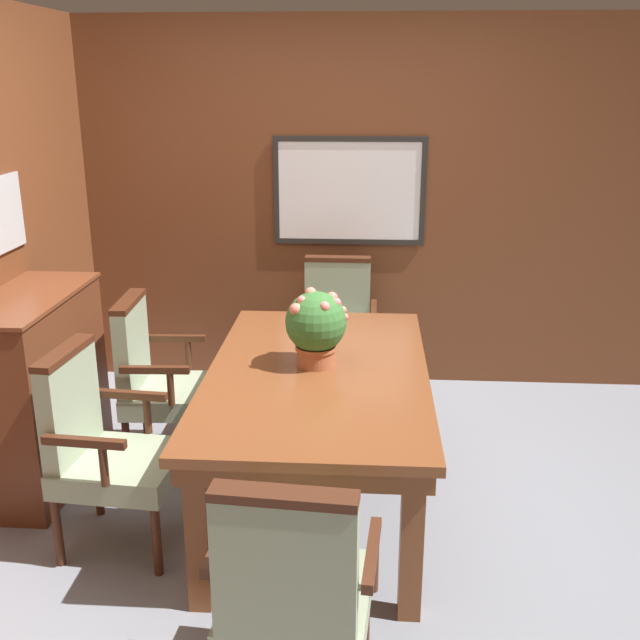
{
  "coord_description": "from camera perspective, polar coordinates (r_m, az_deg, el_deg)",
  "views": [
    {
      "loc": [
        0.27,
        -3.17,
        2.05
      ],
      "look_at": [
        0.04,
        0.31,
        0.92
      ],
      "focal_mm": 42.0,
      "sensor_mm": 36.0,
      "label": 1
    }
  ],
  "objects": [
    {
      "name": "ground_plane",
      "position": [
        3.79,
        -0.95,
        -14.89
      ],
      "size": [
        14.0,
        14.0,
        0.0
      ],
      "primitive_type": "plane",
      "color": "gray"
    },
    {
      "name": "chair_head_near",
      "position": [
        2.53,
        -2.02,
        -20.02
      ],
      "size": [
        0.55,
        0.55,
        0.94
      ],
      "rotation": [
        0.0,
        0.0,
        3.06
      ],
      "color": "#472314",
      "rests_on": "ground_plane"
    },
    {
      "name": "wall_back",
      "position": [
        5.1,
        0.7,
        8.6
      ],
      "size": [
        7.2,
        0.08,
        2.45
      ],
      "color": "brown",
      "rests_on": "ground_plane"
    },
    {
      "name": "potted_plant",
      "position": [
        3.58,
        -0.31,
        -0.44
      ],
      "size": [
        0.3,
        0.3,
        0.38
      ],
      "color": "#B2603D",
      "rests_on": "dining_table"
    },
    {
      "name": "sideboard_cabinet",
      "position": [
        4.18,
        -20.79,
        -4.99
      ],
      "size": [
        0.44,
        0.99,
        1.02
      ],
      "color": "brown",
      "rests_on": "ground_plane"
    },
    {
      "name": "dining_table",
      "position": [
        3.63,
        -0.16,
        -5.13
      ],
      "size": [
        1.05,
        1.84,
        0.72
      ],
      "color": "brown",
      "rests_on": "ground_plane"
    },
    {
      "name": "chair_left_far",
      "position": [
        4.2,
        -12.16,
        -4.27
      ],
      "size": [
        0.54,
        0.54,
        0.94
      ],
      "rotation": [
        0.0,
        0.0,
        1.62
      ],
      "color": "#472314",
      "rests_on": "ground_plane"
    },
    {
      "name": "chair_left_near",
      "position": [
        3.52,
        -16.23,
        -9.11
      ],
      "size": [
        0.55,
        0.55,
        0.94
      ],
      "rotation": [
        0.0,
        0.0,
        1.49
      ],
      "color": "#472314",
      "rests_on": "ground_plane"
    },
    {
      "name": "chair_head_far",
      "position": [
        4.91,
        1.24,
        -0.58
      ],
      "size": [
        0.53,
        0.52,
        0.94
      ],
      "rotation": [
        0.0,
        0.0,
        -0.01
      ],
      "color": "#472314",
      "rests_on": "ground_plane"
    }
  ]
}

